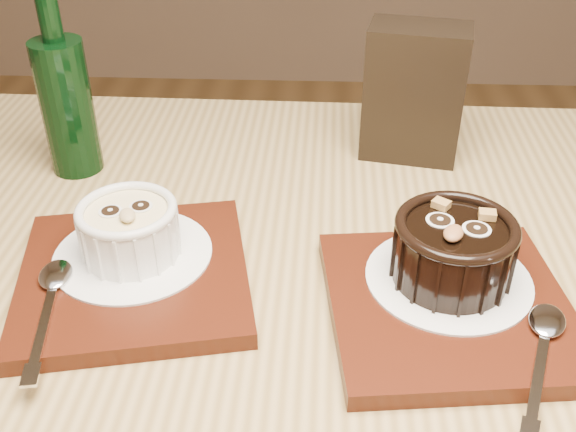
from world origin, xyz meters
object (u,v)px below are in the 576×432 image
Objects in this scene: tray_left at (135,276)px; ramekin_white at (129,228)px; tray_right at (448,306)px; table at (302,402)px; ramekin_dark at (454,248)px; green_bottle at (66,102)px; condiment_stand at (414,93)px.

tray_left is 0.04m from ramekin_white.
tray_left is 0.25m from tray_right.
ramekin_white is at bearing 103.66° from tray_left.
ramekin_dark is at bearing 18.24° from table.
green_bottle reaches higher than ramekin_white.
green_bottle is at bearing 174.23° from ramekin_dark.
ramekin_white is at bearing -59.26° from green_bottle.
tray_right is 0.05m from ramekin_dark.
tray_right is 0.42m from green_bottle.
ramekin_white reaches higher than table.
tray_right reaches higher than table.
tray_left is 2.23× the size of ramekin_white.
ramekin_white is at bearing -139.09° from condiment_stand.
ramekin_dark is (0.00, 0.02, 0.04)m from tray_right.
tray_left is at bearing 164.23° from table.
green_bottle is (-0.35, 0.19, 0.03)m from ramekin_dark.
table is at bearing -172.90° from tray_right.
ramekin_dark is at bearing -88.37° from condiment_stand.
tray_right is at bearing -89.09° from condiment_stand.
tray_left is 1.93× the size of ramekin_dark.
ramekin_white reaches higher than tray_right.
table is 13.00× the size of ramekin_dark.
green_bottle is (-0.35, 0.21, 0.07)m from tray_right.
tray_right is (0.11, 0.01, 0.10)m from table.
condiment_stand is at bearing 20.57° from ramekin_white.
table is at bearing -139.80° from ramekin_dark.
table is 8.67× the size of condiment_stand.
table is at bearing -42.83° from green_bottle.
ramekin_white is at bearing 158.07° from table.
table is 6.74× the size of tray_right.
table is at bearing -42.27° from ramekin_white.
condiment_stand is at bearing 90.91° from tray_right.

